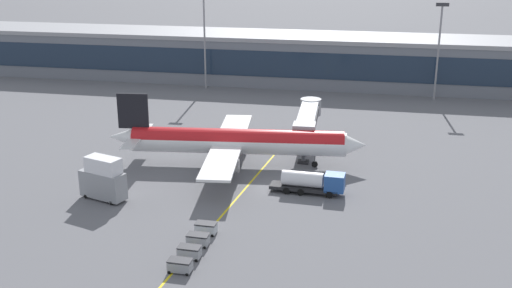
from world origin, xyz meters
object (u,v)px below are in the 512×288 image
Objects in this scene: main_airliner at (236,141)px; fuel_tanker at (312,182)px; baggage_cart_0 at (180,265)px; baggage_cart_1 at (189,252)px; catering_lift at (103,179)px; baggage_cart_2 at (198,239)px; baggage_cart_3 at (206,228)px.

fuel_tanker is (13.64, -9.35, -2.35)m from main_airliner.
baggage_cart_0 is 3.20m from baggage_cart_1.
main_airliner is 16.70m from fuel_tanker.
catering_lift is (-15.02, -17.44, -1.03)m from main_airliner.
main_airliner is 31.65m from baggage_cart_1.
baggage_cart_1 is at bearing -39.33° from catering_lift.
baggage_cart_1 is (2.03, -31.41, -3.31)m from main_airliner.
baggage_cart_2 is at bearing -32.18° from catering_lift.
main_airliner is 34.83m from baggage_cart_0.
baggage_cart_0 and baggage_cart_1 have the same top height.
baggage_cart_1 is at bearing -91.23° from baggage_cart_2.
baggage_cart_2 is 1.00× the size of baggage_cart_3.
baggage_cart_0 is (-11.68, -25.26, -0.96)m from fuel_tanker.
baggage_cart_3 is at bearing -126.21° from fuel_tanker.
main_airliner is 15.71× the size of baggage_cart_0.
baggage_cart_0 is 1.00× the size of baggage_cart_3.
fuel_tanker is 4.06× the size of baggage_cart_3.
baggage_cart_2 and baggage_cart_3 have the same top height.
catering_lift is 20.35m from baggage_cart_2.
main_airliner is at bearing 94.25° from baggage_cart_2.
fuel_tanker is at bearing -34.44° from main_airliner.
catering_lift is at bearing 147.82° from baggage_cart_2.
baggage_cart_0 is 6.40m from baggage_cart_2.
baggage_cart_0 and baggage_cart_2 have the same top height.
baggage_cart_0 is at bearing -91.23° from baggage_cart_1.
catering_lift is at bearing -130.73° from main_airliner.
baggage_cart_2 is 3.20m from baggage_cart_3.
fuel_tanker reaches higher than baggage_cart_1.
catering_lift is 24.25m from baggage_cart_0.
catering_lift is 2.70× the size of baggage_cart_1.
main_airliner is 28.49m from baggage_cart_2.
main_airliner reaches higher than baggage_cart_1.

